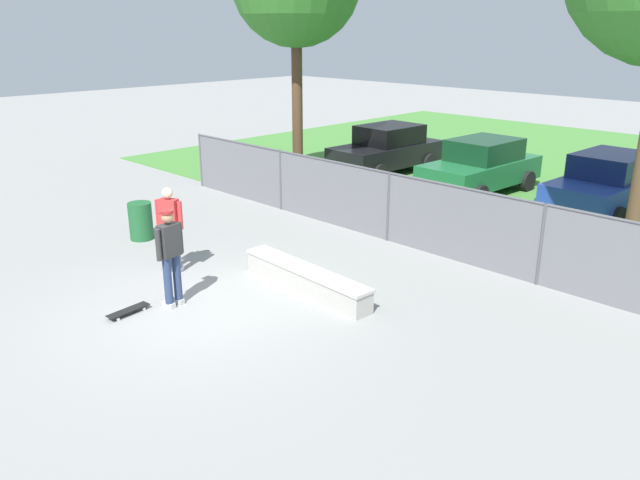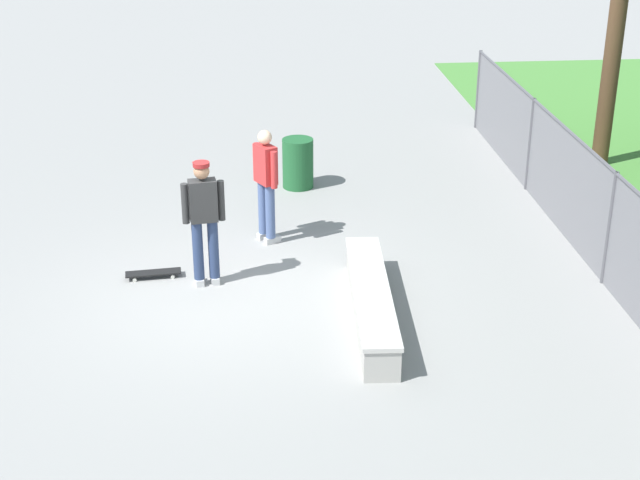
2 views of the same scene
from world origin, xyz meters
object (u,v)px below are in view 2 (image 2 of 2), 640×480
object	(u,v)px
skateboarder	(204,217)
skateboard	(153,273)
trash_bin	(298,163)
concrete_ledge	(371,302)
bystander	(266,181)

from	to	relation	value
skateboarder	skateboard	xyz separation A→B (m)	(-0.27, -0.79, -0.96)
trash_bin	skateboarder	bearing A→B (deg)	-22.05
concrete_ledge	trash_bin	world-z (taller)	trash_bin
trash_bin	bystander	bearing A→B (deg)	-15.13
bystander	trash_bin	bearing A→B (deg)	164.87
skateboard	bystander	world-z (taller)	bystander
concrete_ledge	bystander	size ratio (longest dim) A/B	1.79
bystander	trash_bin	distance (m)	2.54
skateboarder	skateboard	world-z (taller)	skateboarder
concrete_ledge	skateboarder	xyz separation A→B (m)	(-1.23, -2.19, 0.79)
skateboarder	bystander	xyz separation A→B (m)	(-1.46, 0.91, -0.02)
skateboard	trash_bin	distance (m)	4.29
concrete_ledge	skateboarder	size ratio (longest dim) A/B	1.77
skateboarder	trash_bin	bearing A→B (deg)	157.95
concrete_ledge	bystander	world-z (taller)	bystander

